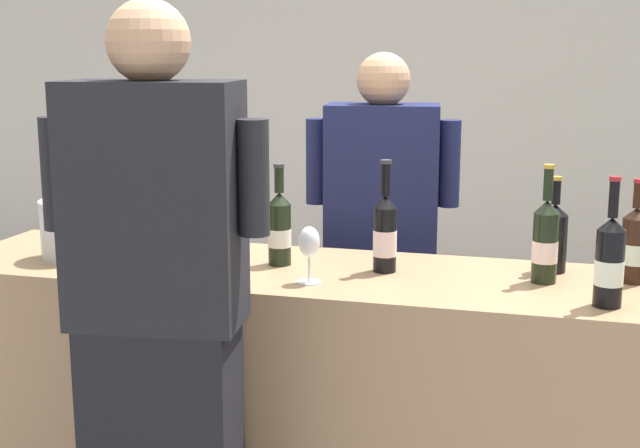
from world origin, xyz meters
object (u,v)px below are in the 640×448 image
Objects in this scene: wine_bottle_6 at (610,262)px; wine_bottle_9 at (279,228)px; wine_bottle_2 at (176,226)px; wine_glass at (309,245)px; wine_bottle_3 at (545,241)px; person_guest at (160,349)px; wine_bottle_1 at (635,245)px; ice_bucket at (72,229)px; wine_bottle_4 at (116,227)px; wine_bottle_0 at (554,236)px; wine_bottle_8 at (208,230)px; wine_bottle_7 at (385,233)px; person_server at (381,272)px; wine_bottle_5 at (139,210)px.

wine_bottle_9 is at bearing 168.34° from wine_bottle_6.
wine_bottle_2 is 0.88× the size of wine_bottle_6.
wine_bottle_6 is 0.85m from wine_glass.
person_guest reaches higher than wine_bottle_3.
ice_bucket is at bearing -174.51° from wine_bottle_1.
wine_bottle_1 is 0.92× the size of wine_bottle_4.
wine_bottle_6 reaches higher than wine_bottle_0.
wine_bottle_1 is at bearing 8.85° from wine_bottle_4.
wine_bottle_1 is 1.80m from ice_bucket.
wine_bottle_2 is 0.19m from wine_bottle_4.
wine_bottle_7 is at bearing 4.57° from wine_bottle_8.
wine_bottle_4 is 0.86m from wine_bottle_7.
wine_bottle_6 is (-0.09, -0.28, 0.01)m from wine_bottle_1.
ice_bucket is (-1.56, -0.24, -0.01)m from wine_bottle_0.
wine_bottle_7 is 0.27m from wine_glass.
wine_bottle_2 is (-1.19, -0.21, 0.01)m from wine_bottle_0.
person_guest is at bearing -142.82° from wine_bottle_0.
ice_bucket is (-0.20, 0.08, -0.03)m from wine_bottle_4.
person_server reaches higher than wine_bottle_6.
wine_bottle_6 is 1.23m from person_guest.
wine_bottle_5 is 0.95m from person_server.
wine_bottle_7 is at bearing 11.79° from wine_bottle_4.
wine_bottle_2 is 1.17m from wine_bottle_3.
person_guest reaches higher than wine_bottle_8.
ice_bucket is at bearing 137.45° from person_guest.
wine_bottle_4 is at bearing -171.15° from wine_bottle_1.
wine_bottle_9 is 0.19× the size of person_guest.
wine_glass is at bearing -134.82° from wine_bottle_7.
wine_bottle_7 is at bearing 179.89° from wine_bottle_3.
wine_bottle_0 is 0.85× the size of wine_bottle_3.
wine_bottle_7 is (-0.75, -0.07, 0.01)m from wine_bottle_1.
wine_bottle_3 is 0.89m from person_server.
wine_bottle_5 is (-1.39, 0.11, 0.01)m from wine_bottle_3.
person_guest is at bearing -150.78° from wine_bottle_1.
wine_bottle_2 is at bearing 33.00° from wine_bottle_4.
wine_bottle_2 is 1.35m from wine_bottle_6.
wine_bottle_2 is 0.98× the size of wine_bottle_8.
wine_glass is (-0.94, -0.27, 0.00)m from wine_bottle_1.
wine_bottle_1 is 1.33m from wine_bottle_8.
wine_glass is at bearing -14.16° from wine_bottle_2.
wine_bottle_1 is 1.61m from wine_bottle_4.
wine_bottle_6 is at bearing -67.05° from wine_bottle_0.
wine_bottle_5 is (-1.65, 0.04, 0.02)m from wine_bottle_1.
wine_bottle_0 is 0.89× the size of wine_bottle_4.
person_server is (0.07, 0.77, -0.28)m from wine_glass.
wine_bottle_3 reaches higher than wine_bottle_8.
wine_bottle_5 is 0.98× the size of wine_bottle_6.
person_server reaches higher than wine_bottle_2.
wine_bottle_4 is at bearing -160.69° from wine_bottle_9.
wine_bottle_9 is at bearing 129.07° from wine_glass.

